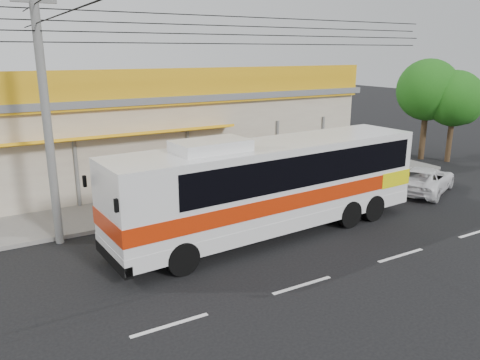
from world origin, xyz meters
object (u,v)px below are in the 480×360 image
at_px(coach_bus, 277,180).
at_px(tree_near, 456,100).
at_px(white_car, 425,179).
at_px(utility_pole, 36,23).
at_px(tree_far, 430,92).

xyz_separation_m(coach_bus, tree_near, (15.51, 4.22, 1.67)).
xyz_separation_m(white_car, utility_pole, (-15.99, 2.23, 6.63)).
bearing_deg(tree_near, coach_bus, -164.79).
relative_size(tree_near, tree_far, 0.90).
bearing_deg(white_car, tree_near, -86.51).
bearing_deg(tree_far, tree_near, -58.47).
xyz_separation_m(utility_pole, tree_near, (22.53, 1.26, -3.58)).
bearing_deg(tree_near, tree_far, 121.53).
xyz_separation_m(coach_bus, tree_far, (14.73, 5.48, 2.09)).
relative_size(utility_pole, tree_near, 6.31).
height_order(utility_pole, tree_far, utility_pole).
xyz_separation_m(coach_bus, white_car, (8.97, 0.73, -1.39)).
height_order(white_car, tree_near, tree_near).
distance_m(white_car, tree_near, 8.02).
bearing_deg(tree_far, white_car, -140.48).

